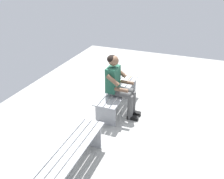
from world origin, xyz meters
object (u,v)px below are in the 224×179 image
(bench_near, at_px, (118,94))
(bench_far, at_px, (69,155))
(book_open, at_px, (126,78))
(person_seated, at_px, (119,84))
(apple, at_px, (119,82))

(bench_near, height_order, bench_far, same)
(bench_near, bearing_deg, book_open, -179.22)
(bench_near, bearing_deg, person_seated, 24.69)
(person_seated, bearing_deg, bench_near, -155.31)
(bench_far, xyz_separation_m, apple, (-2.30, -0.06, 0.15))
(bench_far, xyz_separation_m, book_open, (-2.58, -0.01, 0.12))
(person_seated, xyz_separation_m, book_open, (-0.78, -0.11, -0.23))
(bench_far, height_order, book_open, book_open)
(bench_near, distance_m, person_seated, 0.43)
(apple, bearing_deg, bench_near, 12.52)
(apple, relative_size, book_open, 0.19)
(person_seated, bearing_deg, apple, -161.95)
(bench_near, distance_m, book_open, 0.58)
(person_seated, bearing_deg, bench_far, -3.21)
(bench_near, distance_m, bench_far, 2.01)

